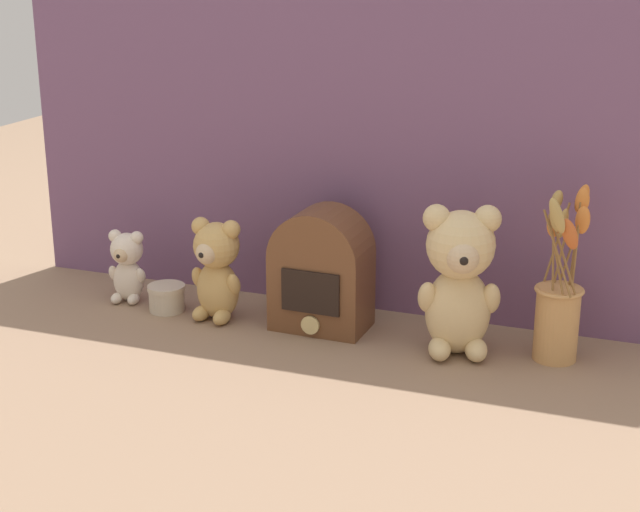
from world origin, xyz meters
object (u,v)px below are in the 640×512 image
object	(u,v)px
teddy_bear_medium	(216,267)
teddy_bear_large	(460,278)
vintage_radio	(321,271)
decorative_tin_tall	(166,298)
flower_vase	(559,301)
teddy_bear_small	(127,265)

from	to	relation	value
teddy_bear_medium	teddy_bear_large	bearing A→B (deg)	0.03
vintage_radio	decorative_tin_tall	bearing A→B (deg)	-174.77
teddy_bear_medium	vintage_radio	size ratio (longest dim) A/B	0.86
vintage_radio	teddy_bear_medium	bearing A→B (deg)	-171.71
flower_vase	vintage_radio	bearing A→B (deg)	-179.47
teddy_bear_medium	flower_vase	world-z (taller)	flower_vase
teddy_bear_medium	flower_vase	xyz separation A→B (m)	(0.67, 0.04, 0.00)
teddy_bear_large	flower_vase	xyz separation A→B (m)	(0.18, 0.04, -0.03)
teddy_bear_large	teddy_bear_medium	xyz separation A→B (m)	(-0.50, -0.00, -0.04)
teddy_bear_medium	decorative_tin_tall	size ratio (longest dim) A/B	2.70
flower_vase	vintage_radio	size ratio (longest dim) A/B	1.33
flower_vase	vintage_radio	xyz separation A→B (m)	(-0.46, -0.00, 0.00)
teddy_bear_small	decorative_tin_tall	bearing A→B (deg)	-13.72
vintage_radio	decorative_tin_tall	distance (m)	0.35
decorative_tin_tall	teddy_bear_small	bearing A→B (deg)	166.28
vintage_radio	teddy_bear_large	bearing A→B (deg)	-6.28
vintage_radio	decorative_tin_tall	world-z (taller)	vintage_radio
vintage_radio	teddy_bear_small	bearing A→B (deg)	-179.35
teddy_bear_large	vintage_radio	distance (m)	0.28
teddy_bear_large	flower_vase	bearing A→B (deg)	11.23
teddy_bear_large	vintage_radio	bearing A→B (deg)	173.72
teddy_bear_large	teddy_bear_small	world-z (taller)	teddy_bear_large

